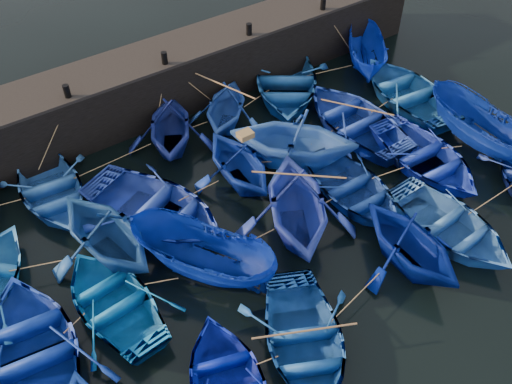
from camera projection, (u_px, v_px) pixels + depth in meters
ground at (311, 264)px, 18.76m from camera, size 120.00×120.00×0.00m
quay_wall at (159, 82)px, 24.03m from camera, size 26.00×2.50×2.50m
quay_top at (155, 55)px, 23.11m from camera, size 26.00×2.50×0.12m
bollard_1 at (67, 91)px, 20.77m from camera, size 0.24×0.24×0.50m
bollard_2 at (164, 58)px, 22.36m from camera, size 0.24×0.24×0.50m
bollard_3 at (249, 29)px, 23.96m from camera, size 0.24×0.24×0.50m
bollard_4 at (323, 4)px, 25.56m from camera, size 0.24×0.24×0.50m
boat_1 at (50, 190)px, 20.54m from camera, size 3.73×4.95×0.97m
boat_2 at (170, 126)px, 22.24m from camera, size 4.98×5.20×2.12m
boat_3 at (225, 106)px, 23.30m from camera, size 4.82×4.84×1.93m
boat_4 at (286, 83)px, 25.15m from camera, size 6.71×7.09×1.20m
boat_5 at (367, 54)px, 26.37m from camera, size 3.99×4.56×1.72m
boat_7 at (106, 232)px, 18.20m from camera, size 4.65×5.13×2.34m
boat_8 at (156, 210)px, 19.65m from camera, size 6.09×6.91×1.19m
boat_9 at (239, 162)px, 20.79m from camera, size 3.54×4.05×2.05m
boat_10 at (294, 138)px, 21.36m from camera, size 6.43×6.42×2.57m
boat_11 at (355, 119)px, 23.33m from camera, size 3.97×5.52×1.14m
boat_12 at (408, 91)px, 24.74m from camera, size 4.49×5.85×1.13m
boat_13 at (32, 349)px, 15.92m from camera, size 4.54×5.89×1.13m
boat_14 at (114, 300)px, 17.18m from camera, size 3.66×4.81×0.94m
boat_15 at (202, 257)px, 17.74m from camera, size 4.30×5.11×1.90m
boat_16 at (297, 203)px, 18.95m from camera, size 5.97×6.24×2.55m
boat_17 at (353, 189)px, 20.55m from camera, size 3.44×4.73×0.97m
boat_18 at (425, 157)px, 21.71m from camera, size 3.91×5.30×1.06m
boat_19 at (480, 129)px, 22.20m from camera, size 2.19×5.16×1.96m
boat_21 at (229, 384)px, 15.31m from camera, size 4.22×5.04×0.90m
boat_22 at (304, 341)px, 16.18m from camera, size 5.11×5.76×0.99m
boat_23 at (411, 242)px, 18.01m from camera, size 3.61×4.16×2.14m
boat_24 at (450, 226)px, 19.27m from camera, size 3.71×5.00×1.00m
wooden_crate at (245, 135)px, 20.11m from camera, size 0.54×0.42×0.22m
mooring_ropes at (227, 159)px, 21.14m from camera, size 18.57×11.90×2.10m
loose_oars at (296, 161)px, 19.84m from camera, size 10.22×12.24×1.62m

